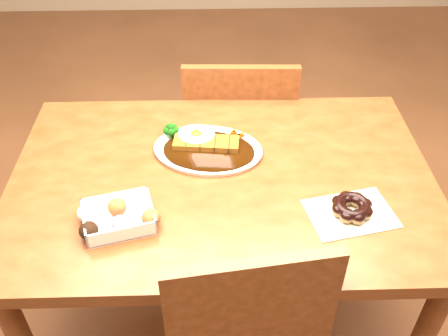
{
  "coord_description": "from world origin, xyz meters",
  "views": [
    {
      "loc": [
        -0.03,
        -1.07,
        1.68
      ],
      "look_at": [
        0.0,
        -0.04,
        0.81
      ],
      "focal_mm": 40.0,
      "sensor_mm": 36.0,
      "label": 1
    }
  ],
  "objects_px": {
    "donut_box": "(117,217)",
    "chair_far": "(238,139)",
    "pon_de_ring": "(352,208)",
    "table": "(222,201)",
    "katsu_curry_plate": "(206,147)"
  },
  "relations": [
    {
      "from": "donut_box",
      "to": "pon_de_ring",
      "type": "distance_m",
      "value": 0.6
    },
    {
      "from": "katsu_curry_plate",
      "to": "donut_box",
      "type": "distance_m",
      "value": 0.37
    },
    {
      "from": "table",
      "to": "katsu_curry_plate",
      "type": "distance_m",
      "value": 0.17
    },
    {
      "from": "table",
      "to": "donut_box",
      "type": "distance_m",
      "value": 0.35
    },
    {
      "from": "table",
      "to": "chair_far",
      "type": "bearing_deg",
      "value": 81.66
    },
    {
      "from": "katsu_curry_plate",
      "to": "donut_box",
      "type": "relative_size",
      "value": 1.66
    },
    {
      "from": "katsu_curry_plate",
      "to": "donut_box",
      "type": "height_order",
      "value": "katsu_curry_plate"
    },
    {
      "from": "chair_far",
      "to": "pon_de_ring",
      "type": "height_order",
      "value": "chair_far"
    },
    {
      "from": "table",
      "to": "donut_box",
      "type": "relative_size",
      "value": 5.64
    },
    {
      "from": "katsu_curry_plate",
      "to": "pon_de_ring",
      "type": "bearing_deg",
      "value": -36.38
    },
    {
      "from": "donut_box",
      "to": "pon_de_ring",
      "type": "height_order",
      "value": "donut_box"
    },
    {
      "from": "donut_box",
      "to": "chair_far",
      "type": "bearing_deg",
      "value": 64.04
    },
    {
      "from": "chair_far",
      "to": "donut_box",
      "type": "height_order",
      "value": "chair_far"
    },
    {
      "from": "chair_far",
      "to": "katsu_curry_plate",
      "type": "height_order",
      "value": "chair_far"
    },
    {
      "from": "chair_far",
      "to": "katsu_curry_plate",
      "type": "relative_size",
      "value": 2.46
    }
  ]
}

